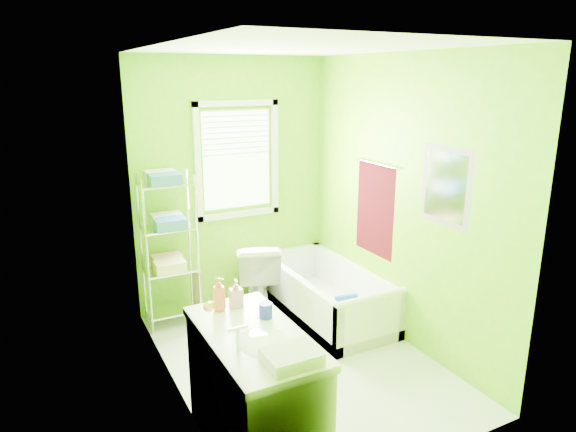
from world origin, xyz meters
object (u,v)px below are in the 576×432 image
bathtub (327,300)px  wire_shelf_unit (169,234)px  vanity (255,389)px  toilet (257,275)px

bathtub → wire_shelf_unit: size_ratio=1.06×
vanity → wire_shelf_unit: wire_shelf_unit is taller
bathtub → toilet: toilet is taller
wire_shelf_unit → toilet: bearing=-7.9°
bathtub → vanity: size_ratio=1.44×
toilet → vanity: (-0.87, -1.92, 0.06)m
bathtub → toilet: 0.76m
bathtub → vanity: 2.08m
toilet → vanity: size_ratio=0.69×
bathtub → toilet: size_ratio=2.09×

